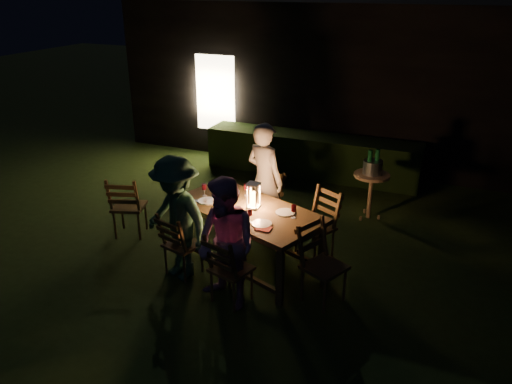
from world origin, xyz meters
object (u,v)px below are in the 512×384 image
at_px(side_table, 371,179).
at_px(bottle_bucket_a, 369,165).
at_px(chair_near_right, 231,280).
at_px(chair_spare, 130,216).
at_px(dining_table, 248,214).
at_px(bottle_table, 234,193).
at_px(bottle_bucket_b, 377,164).
at_px(chair_near_left, 183,255).
at_px(chair_end, 322,278).
at_px(person_opp_right, 226,244).
at_px(lantern, 253,197).
at_px(person_house_side, 265,180).
at_px(ice_bucket, 373,167).
at_px(chair_far_right, 316,237).
at_px(person_opp_left, 177,219).
at_px(chair_far_left, 262,215).

distance_m(side_table, bottle_bucket_a, 0.26).
relative_size(chair_near_right, chair_spare, 0.95).
bearing_deg(side_table, dining_table, -120.94).
relative_size(bottle_table, bottle_bucket_b, 0.88).
relative_size(chair_near_left, chair_spare, 0.93).
height_order(chair_end, bottle_bucket_b, bottle_bucket_b).
distance_m(chair_end, person_opp_right, 1.23).
bearing_deg(chair_spare, lantern, -19.30).
xyz_separation_m(person_opp_right, bottle_bucket_a, (1.06, 2.96, 0.12)).
xyz_separation_m(person_house_side, bottle_table, (-0.10, -0.84, 0.11)).
bearing_deg(bottle_bucket_a, chair_spare, -148.57).
bearing_deg(chair_near_right, lantern, 110.97).
height_order(ice_bucket, bottle_bucket_a, bottle_bucket_a).
height_order(dining_table, chair_near_right, chair_near_right).
xyz_separation_m(person_house_side, person_opp_right, (0.26, -1.85, -0.07)).
relative_size(chair_near_right, chair_far_right, 0.95).
distance_m(chair_near_left, bottle_bucket_b, 3.39).
distance_m(person_opp_left, bottle_bucket_b, 3.38).
distance_m(chair_end, person_house_side, 1.95).
relative_size(chair_near_left, bottle_table, 3.35).
distance_m(chair_far_left, chair_end, 1.85).
xyz_separation_m(chair_end, side_table, (0.09, 2.50, 0.36)).
xyz_separation_m(dining_table, side_table, (1.24, 2.07, -0.08)).
bearing_deg(ice_bucket, chair_far_left, -139.41).
bearing_deg(bottle_bucket_a, chair_end, -90.94).
bearing_deg(dining_table, lantern, 45.00).
bearing_deg(ice_bucket, lantern, -119.96).
bearing_deg(chair_far_right, person_house_side, 4.83).
relative_size(chair_far_left, person_opp_right, 0.64).
distance_m(chair_far_right, bottle_bucket_a, 1.67).
bearing_deg(chair_far_left, chair_end, 157.24).
xyz_separation_m(chair_near_left, lantern, (0.76, 0.59, 0.71)).
distance_m(chair_far_right, chair_end, 1.02).
bearing_deg(person_opp_right, bottle_bucket_a, 90.98).
xyz_separation_m(dining_table, person_house_side, (-0.13, 0.93, 0.12)).
bearing_deg(chair_near_left, bottle_bucket_b, 68.04).
xyz_separation_m(dining_table, bottle_table, (-0.23, 0.09, 0.22)).
relative_size(chair_spare, side_table, 1.33).
distance_m(chair_far_left, chair_spare, 2.00).
bearing_deg(chair_near_left, side_table, 68.33).
distance_m(dining_table, chair_far_right, 1.05).
height_order(chair_near_right, bottle_table, bottle_table).
relative_size(dining_table, chair_near_left, 2.38).
height_order(dining_table, chair_near_left, chair_near_left).
height_order(dining_table, chair_spare, chair_spare).
bearing_deg(chair_near_left, person_opp_left, -98.41).
relative_size(chair_far_left, bottle_table, 3.67).
relative_size(chair_spare, person_opp_left, 0.61).
height_order(chair_near_right, side_table, chair_near_right).
relative_size(dining_table, bottle_bucket_b, 6.97).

